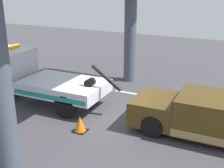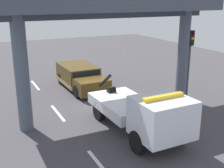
{
  "view_description": "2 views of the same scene",
  "coord_description": "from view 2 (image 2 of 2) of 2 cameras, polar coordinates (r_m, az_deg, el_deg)",
  "views": [
    {
      "loc": [
        -4.96,
        10.43,
        5.51
      ],
      "look_at": [
        0.5,
        -0.76,
        1.14
      ],
      "focal_mm": 47.26,
      "sensor_mm": 36.0,
      "label": 1
    },
    {
      "loc": [
        15.01,
        -6.76,
        6.28
      ],
      "look_at": [
        1.2,
        0.01,
        1.67
      ],
      "focal_mm": 46.44,
      "sensor_mm": 36.0,
      "label": 2
    }
  ],
  "objects": [
    {
      "name": "ground_plane",
      "position": [
        17.64,
        -1.77,
        -4.34
      ],
      "size": [
        60.0,
        40.0,
        0.1
      ],
      "primitive_type": "cube",
      "color": "#423F44"
    },
    {
      "name": "lane_stripe_west",
      "position": [
        22.28,
        -14.87,
        -0.23
      ],
      "size": [
        2.6,
        0.16,
        0.01
      ],
      "primitive_type": "cube",
      "color": "silver",
      "rests_on": "ground"
    },
    {
      "name": "lane_stripe_mid",
      "position": [
        16.75,
        -10.63,
        -5.62
      ],
      "size": [
        2.6,
        0.16,
        0.01
      ],
      "primitive_type": "cube",
      "color": "silver",
      "rests_on": "ground"
    },
    {
      "name": "lane_stripe_east",
      "position": [
        11.67,
        -2.2,
        -15.85
      ],
      "size": [
        2.6,
        0.16,
        0.01
      ],
      "primitive_type": "cube",
      "color": "silver",
      "rests_on": "ground"
    },
    {
      "name": "tow_truck_white",
      "position": [
        13.47,
        6.27,
        -5.55
      ],
      "size": [
        7.27,
        2.48,
        2.46
      ],
      "color": "silver",
      "rests_on": "ground"
    },
    {
      "name": "towed_van_green",
      "position": [
        20.8,
        -6.21,
        1.26
      ],
      "size": [
        5.23,
        2.28,
        1.58
      ],
      "color": "#4C3814",
      "rests_on": "ground"
    },
    {
      "name": "overpass_structure",
      "position": [
        15.28,
        0.16,
        14.49
      ],
      "size": [
        3.6,
        11.55,
        6.55
      ],
      "color": "#4C5666",
      "rests_on": "ground"
    },
    {
      "name": "traffic_light_near",
      "position": [
        18.25,
        15.13,
        6.41
      ],
      "size": [
        0.39,
        0.32,
        4.39
      ],
      "color": "#515456",
      "rests_on": "ground"
    },
    {
      "name": "traffic_cone_orange",
      "position": [
        17.8,
        4.39,
        -3.0
      ],
      "size": [
        0.52,
        0.52,
        0.62
      ],
      "color": "orange",
      "rests_on": "ground"
    }
  ]
}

